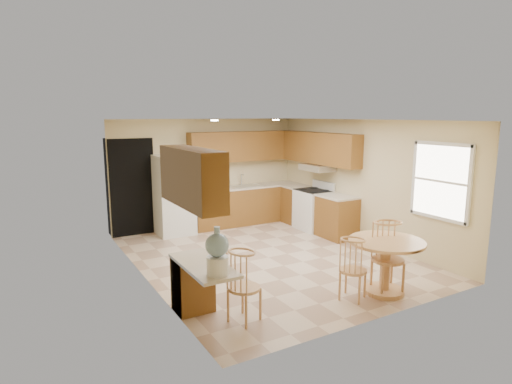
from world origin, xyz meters
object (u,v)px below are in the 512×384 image
dining_table (386,259)px  chair_table_b (394,253)px  stove (313,209)px  chair_desk (248,281)px  water_crock (217,253)px  chair_table_a (358,264)px  refrigerator (174,195)px

dining_table → chair_table_b: chair_table_b is taller
stove → chair_desk: size_ratio=1.18×
chair_desk → water_crock: (-0.45, -0.10, 0.46)m
chair_table_a → water_crock: bearing=-122.9°
dining_table → water_crock: water_crock is taller
stove → dining_table: stove is taller
chair_table_a → chair_desk: chair_desk is taller
chair_table_a → chair_table_b: chair_table_b is taller
dining_table → water_crock: (-2.65, 0.08, 0.50)m
dining_table → chair_table_a: bearing=-179.5°
chair_table_a → dining_table: bearing=59.8°
refrigerator → chair_table_a: 4.73m
dining_table → chair_table_a: 0.55m
refrigerator → stove: 3.15m
chair_table_b → water_crock: (-2.70, 0.18, 0.39)m
stove → chair_table_b: bearing=-109.4°
refrigerator → water_crock: (-1.05, -4.52, 0.16)m
chair_table_b → chair_desk: chair_table_b is taller
stove → water_crock: size_ratio=1.91×
stove → chair_table_b: size_ratio=1.04×
chair_table_a → water_crock: (-2.10, 0.08, 0.49)m
refrigerator → chair_table_b: bearing=-70.7°
refrigerator → dining_table: (1.60, -4.60, -0.34)m
chair_table_a → water_crock: water_crock is taller
stove → dining_table: bearing=-110.7°
dining_table → chair_desk: bearing=175.3°
stove → chair_table_a: 3.85m
stove → dining_table: 3.61m
dining_table → chair_table_a: chair_table_a is taller
refrigerator → water_crock: bearing=-103.1°
refrigerator → dining_table: refrigerator is taller
refrigerator → stove: (2.88, -1.22, -0.40)m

